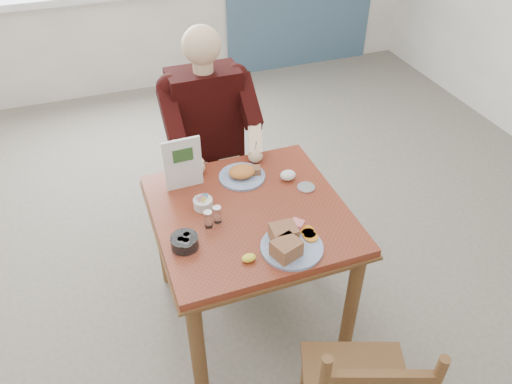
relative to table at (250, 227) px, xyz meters
name	(u,v)px	position (x,y,z in m)	size (l,w,h in m)	color
floor	(251,310)	(0.00, 0.00, -0.64)	(6.00, 6.00, 0.00)	#645D51
lemon_wedge	(249,258)	(-0.12, -0.31, 0.13)	(0.06, 0.04, 0.03)	#FFF035
napkin	(288,175)	(0.26, 0.16, 0.14)	(0.08, 0.07, 0.05)	white
metal_dish	(306,188)	(0.32, 0.06, 0.12)	(0.09, 0.09, 0.01)	silver
table	(250,227)	(0.00, 0.00, 0.00)	(0.92, 0.92, 0.75)	maroon
chair_far	(209,166)	(0.00, 0.80, -0.16)	(0.42, 0.42, 0.95)	brown
diner	(209,127)	(0.00, 0.71, 0.17)	(0.53, 0.56, 1.39)	tan
near_plate	(289,243)	(0.07, -0.30, 0.15)	(0.33, 0.33, 0.09)	white
far_plate	(243,174)	(0.05, 0.26, 0.14)	(0.29, 0.29, 0.07)	white
caddy	(203,203)	(-0.21, 0.09, 0.14)	(0.11, 0.11, 0.07)	white
shakers	(213,217)	(-0.19, -0.04, 0.16)	(0.10, 0.07, 0.09)	white
creamer	(185,242)	(-0.35, -0.14, 0.14)	(0.15, 0.15, 0.06)	white
menu	(183,163)	(-0.25, 0.29, 0.25)	(0.19, 0.02, 0.28)	white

